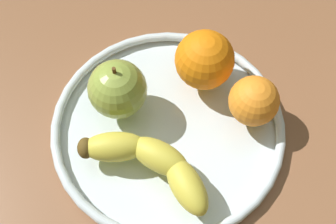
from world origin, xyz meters
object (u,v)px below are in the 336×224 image
fruit_bowl (168,127)px  orange_front_left (254,101)px  apple (117,89)px  orange_center (205,60)px  banana (149,162)px

fruit_bowl → orange_front_left: size_ratio=4.76×
apple → orange_center: 11.56cm
orange_front_left → orange_center: (6.75, -4.42, 0.69)cm
banana → orange_center: 14.82cm
fruit_bowl → banana: size_ratio=1.69×
apple → orange_center: apple is taller
apple → fruit_bowl: bearing=166.2°
orange_front_left → fruit_bowl: bearing=18.8°
banana → apple: bearing=-35.7°
apple → orange_center: bearing=-147.6°
apple → orange_front_left: 16.61cm
banana → orange_front_left: 14.65cm
fruit_bowl → orange_front_left: 11.24cm
banana → orange_front_left: size_ratio=2.81×
fruit_bowl → banana: banana is taller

